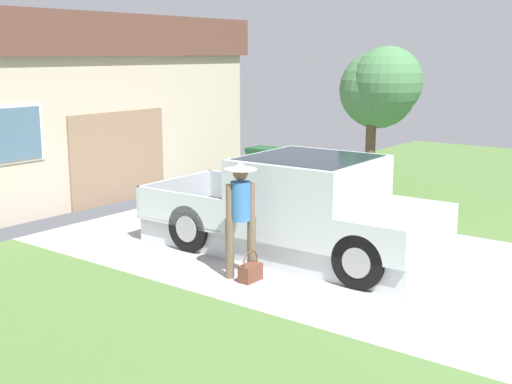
{
  "coord_description": "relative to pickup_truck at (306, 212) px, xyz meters",
  "views": [
    {
      "loc": [
        -9.05,
        -1.48,
        3.28
      ],
      "look_at": [
        -1.31,
        4.47,
        1.23
      ],
      "focal_mm": 46.67,
      "sensor_mm": 36.0,
      "label": 1
    }
  ],
  "objects": [
    {
      "name": "handbag",
      "position": [
        -1.55,
        -0.06,
        -0.6
      ],
      "size": [
        0.37,
        0.19,
        0.47
      ],
      "color": "brown",
      "rests_on": "ground"
    },
    {
      "name": "wheeled_trash_bin",
      "position": [
        3.68,
        3.61,
        -0.16
      ],
      "size": [
        0.6,
        0.72,
        1.07
      ],
      "color": "#286B38",
      "rests_on": "ground"
    },
    {
      "name": "person_with_hat",
      "position": [
        -1.48,
        0.17,
        0.3
      ],
      "size": [
        0.49,
        0.49,
        1.75
      ],
      "rotation": [
        0.0,
        0.0,
        -0.59
      ],
      "color": "brown",
      "rests_on": "ground"
    },
    {
      "name": "pickup_truck",
      "position": [
        0.0,
        0.0,
        0.0
      ],
      "size": [
        2.32,
        5.09,
        1.65
      ],
      "rotation": [
        0.0,
        0.0,
        3.18
      ],
      "color": "silver",
      "rests_on": "ground"
    },
    {
      "name": "front_yard_tree",
      "position": [
        5.63,
        1.58,
        1.74
      ],
      "size": [
        1.92,
        2.08,
        3.44
      ],
      "color": "brown",
      "rests_on": "ground"
    },
    {
      "name": "house_with_garage",
      "position": [
        0.45,
        8.58,
        1.34
      ],
      "size": [
        9.82,
        6.33,
        4.11
      ],
      "color": "#C3B39D",
      "rests_on": "ground"
    }
  ]
}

